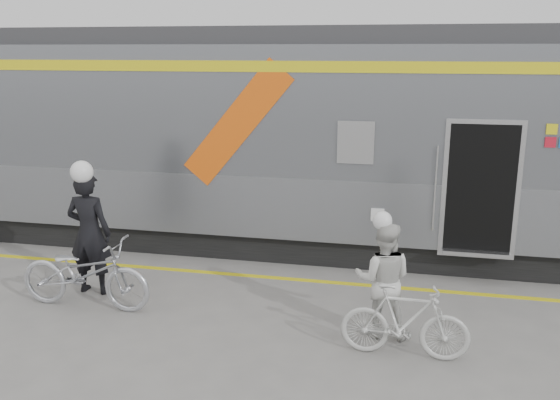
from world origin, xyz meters
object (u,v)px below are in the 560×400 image
(woman, at_px, (383,279))
(bicycle_right, at_px, (405,321))
(man, at_px, (89,233))
(bicycle_left, at_px, (85,273))

(woman, bearing_deg, bicycle_right, 119.74)
(woman, bearing_deg, man, -5.25)
(man, relative_size, bicycle_left, 0.95)
(bicycle_right, bearing_deg, bicycle_left, 84.89)
(bicycle_left, xyz_separation_m, woman, (4.32, 0.04, 0.25))
(bicycle_left, relative_size, bicycle_right, 1.29)
(man, distance_m, bicycle_left, 0.73)
(woman, distance_m, bicycle_right, 0.70)
(bicycle_left, bearing_deg, man, 20.57)
(bicycle_left, bearing_deg, woman, -88.82)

